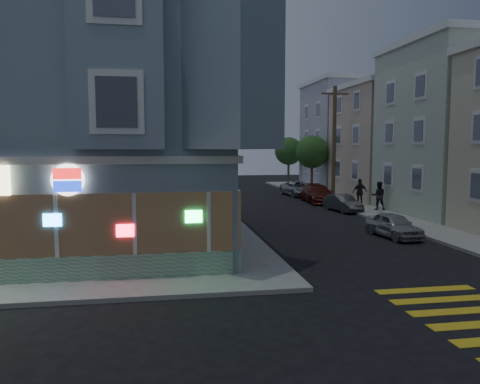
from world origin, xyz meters
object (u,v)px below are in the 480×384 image
object	(u,v)px
utility_pole	(334,142)
parked_car_a	(394,225)
parked_car_d	(299,189)
traffic_signal	(197,175)
fire_hydrant	(380,211)
parked_car_b	(343,203)
street_tree_near	(312,152)
pedestrian_b	(360,192)
parked_car_c	(318,194)
pedestrian_a	(378,196)
street_tree_far	(289,151)

from	to	relation	value
utility_pole	parked_car_a	bearing A→B (deg)	-99.28
parked_car_d	traffic_signal	distance (m)	27.02
fire_hydrant	traffic_signal	bearing A→B (deg)	-138.98
parked_car_b	street_tree_near	bearing A→B (deg)	74.75
pedestrian_b	fire_hydrant	world-z (taller)	pedestrian_b
parked_car_c	fire_hydrant	xyz separation A→B (m)	(0.91, -8.93, -0.15)
pedestrian_a	parked_car_d	xyz separation A→B (m)	(-2.30, 11.00, -0.45)
pedestrian_b	parked_car_c	world-z (taller)	pedestrian_b
pedestrian_a	traffic_signal	world-z (taller)	traffic_signal
street_tree_near	parked_car_a	world-z (taller)	street_tree_near
parked_car_b	parked_car_d	size ratio (longest dim) A/B	0.74
parked_car_a	parked_car_c	xyz separation A→B (m)	(1.05, 14.30, 0.10)
street_tree_near	traffic_signal	distance (m)	28.30
pedestrian_a	parked_car_a	world-z (taller)	pedestrian_a
utility_pole	pedestrian_a	distance (m)	6.99
street_tree_far	traffic_signal	xyz separation A→B (m)	(-12.53, -33.36, -0.47)
parked_car_a	traffic_signal	size ratio (longest dim) A/B	0.72
parked_car_a	parked_car_b	world-z (taller)	parked_car_a
fire_hydrant	utility_pole	bearing A→B (deg)	87.49
parked_car_c	fire_hydrant	bearing A→B (deg)	-81.70
utility_pole	street_tree_near	bearing A→B (deg)	88.09
parked_car_b	parked_car_c	distance (m)	5.20
pedestrian_a	parked_car_c	xyz separation A→B (m)	(-2.30, 5.80, -0.41)
parked_car_c	parked_car_d	world-z (taller)	parked_car_c
street_tree_far	parked_car_b	world-z (taller)	street_tree_far
parked_car_b	traffic_signal	distance (m)	18.14
traffic_signal	street_tree_near	bearing A→B (deg)	51.41
pedestrian_a	fire_hydrant	world-z (taller)	pedestrian_a
parked_car_a	traffic_signal	distance (m)	11.53
pedestrian_b	parked_car_d	xyz separation A→B (m)	(-2.09, 8.46, -0.46)
street_tree_far	parked_car_c	xyz separation A→B (m)	(-1.50, -14.05, -3.23)
parked_car_c	fire_hydrant	distance (m)	8.97
traffic_signal	fire_hydrant	bearing A→B (deg)	28.73
pedestrian_a	parked_car_b	world-z (taller)	pedestrian_a
parked_car_d	pedestrian_b	bearing A→B (deg)	-81.59
parked_car_b	traffic_signal	xyz separation A→B (m)	(-11.03, -14.11, 2.88)
utility_pole	parked_car_c	distance (m)	4.30
parked_car_b	traffic_signal	bearing A→B (deg)	-135.67
pedestrian_b	traffic_signal	world-z (taller)	traffic_signal
street_tree_far	pedestrian_a	xyz separation A→B (m)	(0.80, -19.85, -2.82)
traffic_signal	street_tree_far	bearing A→B (deg)	57.12
parked_car_a	fire_hydrant	world-z (taller)	parked_car_a
pedestrian_b	fire_hydrant	bearing A→B (deg)	73.02
pedestrian_a	parked_car_a	xyz separation A→B (m)	(-3.35, -8.50, -0.51)
street_tree_far	street_tree_near	bearing A→B (deg)	-90.00
parked_car_c	traffic_signal	xyz separation A→B (m)	(-11.03, -19.31, 2.76)
pedestrian_b	parked_car_d	bearing A→B (deg)	-81.29
parked_car_c	pedestrian_b	bearing A→B (deg)	-54.82
street_tree_near	fire_hydrant	size ratio (longest dim) A/B	7.00
utility_pole	pedestrian_b	xyz separation A→B (m)	(0.79, -3.31, -3.68)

